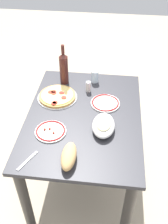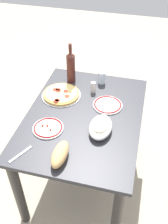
{
  "view_description": "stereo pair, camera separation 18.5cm",
  "coord_description": "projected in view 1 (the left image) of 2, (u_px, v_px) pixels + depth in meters",
  "views": [
    {
      "loc": [
        1.39,
        0.16,
        1.98
      ],
      "look_at": [
        0.0,
        0.0,
        0.77
      ],
      "focal_mm": 41.99,
      "sensor_mm": 36.0,
      "label": 1
    },
    {
      "loc": [
        1.35,
        0.35,
        1.98
      ],
      "look_at": [
        0.0,
        0.0,
        0.77
      ],
      "focal_mm": 41.99,
      "sensor_mm": 36.0,
      "label": 2
    }
  ],
  "objects": [
    {
      "name": "side_plate_far",
      "position": [
        105.0,
        103.0,
        1.96
      ],
      "size": [
        0.22,
        0.22,
        0.02
      ],
      "color": "white",
      "rests_on": "dining_table"
    },
    {
      "name": "pepperoni_pizza",
      "position": [
        57.0,
        96.0,
        2.02
      ],
      "size": [
        0.31,
        0.31,
        0.03
      ],
      "color": "#B7B7BC",
      "rests_on": "dining_table"
    },
    {
      "name": "ground_plane",
      "position": [
        84.0,
        176.0,
        2.35
      ],
      "size": [
        8.0,
        8.0,
        0.0
      ],
      "primitive_type": "plane",
      "color": "tan",
      "rests_on": "ground"
    },
    {
      "name": "side_plate_near",
      "position": [
        51.0,
        131.0,
        1.74
      ],
      "size": [
        0.21,
        0.21,
        0.02
      ],
      "color": "white",
      "rests_on": "dining_table"
    },
    {
      "name": "fork_right",
      "position": [
        28.0,
        161.0,
        1.56
      ],
      "size": [
        0.16,
        0.09,
        0.0
      ],
      "primitive_type": "cube",
      "rotation": [
        0.0,
        0.0,
        2.66
      ],
      "color": "#B7B7BC",
      "rests_on": "dining_table"
    },
    {
      "name": "bread_loaf",
      "position": [
        69.0,
        156.0,
        1.54
      ],
      "size": [
        0.21,
        0.09,
        0.08
      ],
      "primitive_type": "ellipsoid",
      "color": "tan",
      "rests_on": "dining_table"
    },
    {
      "name": "wine_bottle",
      "position": [
        64.0,
        68.0,
        2.09
      ],
      "size": [
        0.07,
        0.07,
        0.34
      ],
      "color": "#471E19",
      "rests_on": "dining_table"
    },
    {
      "name": "baked_pasta_dish",
      "position": [
        103.0,
        125.0,
        1.74
      ],
      "size": [
        0.24,
        0.15,
        0.08
      ],
      "color": "white",
      "rests_on": "dining_table"
    },
    {
      "name": "spice_shaker",
      "position": [
        88.0,
        87.0,
        2.06
      ],
      "size": [
        0.04,
        0.04,
        0.09
      ],
      "color": "silver",
      "rests_on": "dining_table"
    },
    {
      "name": "dining_table",
      "position": [
        84.0,
        129.0,
        1.96
      ],
      "size": [
        1.11,
        0.81,
        0.74
      ],
      "color": "#2D2D33",
      "rests_on": "ground"
    },
    {
      "name": "water_glass",
      "position": [
        95.0,
        76.0,
        2.16
      ],
      "size": [
        0.06,
        0.06,
        0.1
      ],
      "primitive_type": "cylinder",
      "color": "silver",
      "rests_on": "dining_table"
    }
  ]
}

